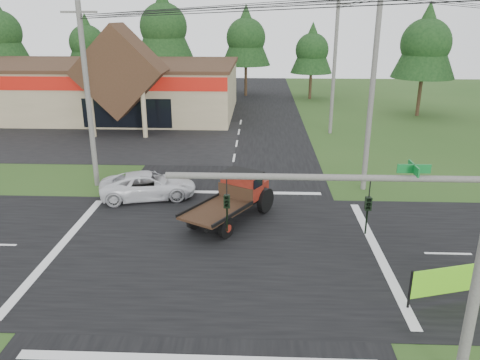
{
  "coord_description": "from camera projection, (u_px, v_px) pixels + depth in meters",
  "views": [
    {
      "loc": [
        1.78,
        -18.3,
        9.71
      ],
      "look_at": [
        0.89,
        3.01,
        2.2
      ],
      "focal_mm": 35.0,
      "sensor_mm": 36.0,
      "label": 1
    }
  ],
  "objects": [
    {
      "name": "ground",
      "position": [
        217.0,
        250.0,
        20.54
      ],
      "size": [
        120.0,
        120.0,
        0.0
      ],
      "primitive_type": "plane",
      "color": "#28491A",
      "rests_on": "ground"
    },
    {
      "name": "road_ns",
      "position": [
        217.0,
        249.0,
        20.54
      ],
      "size": [
        12.0,
        120.0,
        0.02
      ],
      "primitive_type": "cube",
      "color": "black",
      "rests_on": "ground"
    },
    {
      "name": "road_ew",
      "position": [
        217.0,
        249.0,
        20.54
      ],
      "size": [
        120.0,
        12.0,
        0.02
      ],
      "primitive_type": "cube",
      "color": "black",
      "rests_on": "ground"
    },
    {
      "name": "parking_apron",
      "position": [
        70.0,
        139.0,
        38.99
      ],
      "size": [
        28.0,
        14.0,
        0.02
      ],
      "primitive_type": "cube",
      "color": "black",
      "rests_on": "ground"
    },
    {
      "name": "cvs_building",
      "position": [
        90.0,
        87.0,
        48.1
      ],
      "size": [
        30.4,
        18.2,
        9.19
      ],
      "color": "#9A8E68",
      "rests_on": "ground"
    },
    {
      "name": "traffic_signal_mast",
      "position": [
        418.0,
        238.0,
        11.77
      ],
      "size": [
        8.12,
        0.24,
        7.0
      ],
      "color": "#595651",
      "rests_on": "ground"
    },
    {
      "name": "utility_pole_nw",
      "position": [
        88.0,
        96.0,
        26.61
      ],
      "size": [
        2.0,
        0.3,
        10.5
      ],
      "color": "#595651",
      "rests_on": "ground"
    },
    {
      "name": "utility_pole_ne",
      "position": [
        372.0,
        89.0,
        25.81
      ],
      "size": [
        2.0,
        0.3,
        11.5
      ],
      "color": "#595651",
      "rests_on": "ground"
    },
    {
      "name": "utility_pole_n",
      "position": [
        334.0,
        66.0,
        39.06
      ],
      "size": [
        2.0,
        0.3,
        11.2
      ],
      "color": "#595651",
      "rests_on": "ground"
    },
    {
      "name": "tree_row_b",
      "position": [
        87.0,
        41.0,
        58.68
      ],
      "size": [
        5.6,
        5.6,
        10.1
      ],
      "color": "#332316",
      "rests_on": "ground"
    },
    {
      "name": "tree_row_c",
      "position": [
        163.0,
        24.0,
        56.68
      ],
      "size": [
        7.28,
        7.28,
        13.13
      ],
      "color": "#332316",
      "rests_on": "ground"
    },
    {
      "name": "tree_row_d",
      "position": [
        246.0,
        36.0,
        57.67
      ],
      "size": [
        6.16,
        6.16,
        11.11
      ],
      "color": "#332316",
      "rests_on": "ground"
    },
    {
      "name": "tree_row_e",
      "position": [
        312.0,
        48.0,
        55.92
      ],
      "size": [
        5.04,
        5.04,
        9.09
      ],
      "color": "#332316",
      "rests_on": "ground"
    },
    {
      "name": "tree_side_ne",
      "position": [
        426.0,
        41.0,
        45.66
      ],
      "size": [
        6.16,
        6.16,
        11.11
      ],
      "color": "#332316",
      "rests_on": "ground"
    },
    {
      "name": "antique_flatbed_truck",
      "position": [
        230.0,
        199.0,
        23.0
      ],
      "size": [
        4.71,
        5.89,
        2.34
      ],
      "primitive_type": null,
      "rotation": [
        0.0,
        0.0,
        -0.54
      ],
      "color": "#56140C",
      "rests_on": "ground"
    },
    {
      "name": "roadside_banner",
      "position": [
        463.0,
        282.0,
        16.66
      ],
      "size": [
        4.22,
        1.34,
        1.49
      ],
      "primitive_type": null,
      "rotation": [
        0.0,
        0.0,
        0.28
      ],
      "color": "#67CD1B",
      "rests_on": "ground"
    },
    {
      "name": "white_pickup",
      "position": [
        148.0,
        185.0,
        26.19
      ],
      "size": [
        5.69,
        3.58,
        1.47
      ],
      "primitive_type": "imported",
      "rotation": [
        0.0,
        0.0,
        1.8
      ],
      "color": "silver",
      "rests_on": "ground"
    }
  ]
}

